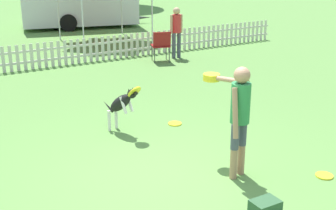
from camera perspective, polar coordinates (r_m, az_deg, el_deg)
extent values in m
plane|color=#5B8C42|center=(7.06, -0.33, -8.81)|extent=(240.00, 240.00, 0.00)
cylinder|color=tan|center=(7.00, 8.00, -7.10)|extent=(0.11, 0.11, 0.47)
cylinder|color=#474C5B|center=(6.82, 8.16, -3.85)|extent=(0.12, 0.12, 0.39)
cylinder|color=tan|center=(7.15, 8.91, -6.56)|extent=(0.11, 0.11, 0.47)
cylinder|color=#474C5B|center=(6.98, 9.09, -3.37)|extent=(0.12, 0.12, 0.39)
cylinder|color=#2D8447|center=(6.73, 8.83, 0.23)|extent=(0.35, 0.35, 0.59)
sphere|color=tan|center=(6.61, 9.01, 3.62)|extent=(0.24, 0.24, 0.24)
cylinder|color=tan|center=(6.57, 8.19, -1.01)|extent=(0.13, 0.22, 0.72)
cylinder|color=tan|center=(7.01, 7.46, 3.06)|extent=(0.22, 0.72, 0.14)
cylinder|color=yellow|center=(7.26, 5.31, 3.09)|extent=(0.26, 0.26, 0.02)
cylinder|color=yellow|center=(7.25, 5.32, 3.29)|extent=(0.26, 0.26, 0.02)
cylinder|color=yellow|center=(7.24, 5.33, 3.50)|extent=(0.26, 0.26, 0.02)
cylinder|color=yellow|center=(7.24, 5.33, 3.70)|extent=(0.26, 0.26, 0.02)
ellipsoid|color=black|center=(8.50, -5.82, 0.24)|extent=(0.41, 0.64, 0.53)
ellipsoid|color=white|center=(8.51, -5.81, -0.03)|extent=(0.22, 0.33, 0.26)
sphere|color=black|center=(8.21, -4.43, 1.37)|extent=(0.16, 0.16, 0.16)
cone|color=black|center=(8.15, -4.12, 1.61)|extent=(0.13, 0.17, 0.14)
cylinder|color=yellow|center=(8.15, -4.12, 1.61)|extent=(0.30, 0.25, 0.22)
cone|color=black|center=(8.24, -4.31, 1.91)|extent=(0.05, 0.05, 0.07)
cone|color=black|center=(8.17, -4.81, 1.76)|extent=(0.05, 0.05, 0.07)
cylinder|color=white|center=(8.84, -6.34, -1.62)|extent=(0.06, 0.06, 0.40)
cylinder|color=white|center=(8.74, -7.18, -1.91)|extent=(0.06, 0.06, 0.40)
cylinder|color=white|center=(8.43, -4.70, 0.23)|extent=(0.11, 0.19, 0.31)
cylinder|color=white|center=(8.33, -5.47, -0.03)|extent=(0.11, 0.19, 0.31)
cone|color=black|center=(8.79, -7.31, -0.17)|extent=(0.14, 0.28, 0.19)
cylinder|color=yellow|center=(9.05, 0.84, -2.28)|extent=(0.26, 0.26, 0.02)
cylinder|color=yellow|center=(7.46, 18.51, -8.16)|extent=(0.26, 0.26, 0.02)
cube|color=beige|center=(13.57, -16.22, 5.10)|extent=(17.11, 0.04, 0.06)
cube|color=beige|center=(13.50, -16.34, 6.34)|extent=(17.11, 0.04, 0.06)
cube|color=beige|center=(13.38, -19.46, 5.22)|extent=(0.09, 0.02, 0.72)
cube|color=beige|center=(13.42, -18.66, 5.34)|extent=(0.09, 0.02, 0.72)
cube|color=beige|center=(13.45, -17.86, 5.46)|extent=(0.09, 0.02, 0.72)
cube|color=beige|center=(13.49, -17.07, 5.58)|extent=(0.09, 0.02, 0.72)
cube|color=beige|center=(13.54, -16.28, 5.69)|extent=(0.09, 0.02, 0.72)
cube|color=beige|center=(13.58, -15.49, 5.81)|extent=(0.09, 0.02, 0.72)
cube|color=beige|center=(13.63, -14.71, 5.92)|extent=(0.09, 0.02, 0.72)
cube|color=beige|center=(13.68, -13.94, 6.03)|extent=(0.09, 0.02, 0.72)
cube|color=beige|center=(13.73, -13.17, 6.14)|extent=(0.09, 0.02, 0.72)
cube|color=beige|center=(13.79, -12.41, 6.24)|extent=(0.09, 0.02, 0.72)
cube|color=beige|center=(13.85, -11.65, 6.35)|extent=(0.09, 0.02, 0.72)
cube|color=beige|center=(13.91, -10.90, 6.45)|extent=(0.09, 0.02, 0.72)
cube|color=beige|center=(13.97, -10.15, 6.55)|extent=(0.09, 0.02, 0.72)
cube|color=beige|center=(14.04, -9.41, 6.65)|extent=(0.09, 0.02, 0.72)
cube|color=beige|center=(14.10, -8.68, 6.75)|extent=(0.09, 0.02, 0.72)
cube|color=beige|center=(14.17, -7.96, 6.84)|extent=(0.09, 0.02, 0.72)
cube|color=beige|center=(14.24, -7.24, 6.93)|extent=(0.09, 0.02, 0.72)
cube|color=beige|center=(14.32, -6.53, 7.02)|extent=(0.09, 0.02, 0.72)
cube|color=beige|center=(14.39, -5.82, 7.11)|extent=(0.09, 0.02, 0.72)
cube|color=beige|center=(14.47, -5.13, 7.20)|extent=(0.09, 0.02, 0.72)
cube|color=beige|center=(14.55, -4.44, 7.28)|extent=(0.09, 0.02, 0.72)
cube|color=beige|center=(14.64, -3.76, 7.36)|extent=(0.09, 0.02, 0.72)
cube|color=beige|center=(14.72, -3.08, 7.44)|extent=(0.09, 0.02, 0.72)
cube|color=beige|center=(14.81, -2.42, 7.52)|extent=(0.09, 0.02, 0.72)
cube|color=beige|center=(14.90, -1.76, 7.60)|extent=(0.09, 0.02, 0.72)
cube|color=beige|center=(14.99, -1.10, 7.67)|extent=(0.09, 0.02, 0.72)
cube|color=beige|center=(15.08, -0.46, 7.75)|extent=(0.09, 0.02, 0.72)
cube|color=beige|center=(15.17, 0.18, 7.82)|extent=(0.09, 0.02, 0.72)
cube|color=beige|center=(15.27, 0.80, 7.89)|extent=(0.09, 0.02, 0.72)
cube|color=beige|center=(15.37, 1.42, 7.96)|extent=(0.09, 0.02, 0.72)
cube|color=beige|center=(15.47, 2.04, 8.02)|extent=(0.09, 0.02, 0.72)
cube|color=beige|center=(15.57, 2.64, 8.08)|extent=(0.09, 0.02, 0.72)
cube|color=beige|center=(15.67, 3.24, 8.15)|extent=(0.09, 0.02, 0.72)
cube|color=beige|center=(15.78, 3.83, 8.21)|extent=(0.09, 0.02, 0.72)
cube|color=beige|center=(15.88, 4.41, 8.27)|extent=(0.09, 0.02, 0.72)
cube|color=beige|center=(15.99, 4.99, 8.32)|extent=(0.09, 0.02, 0.72)
cube|color=beige|center=(16.10, 5.55, 8.38)|extent=(0.09, 0.02, 0.72)
cube|color=beige|center=(16.21, 6.11, 8.43)|extent=(0.09, 0.02, 0.72)
cube|color=beige|center=(16.33, 6.66, 8.49)|extent=(0.09, 0.02, 0.72)
cube|color=beige|center=(16.44, 7.21, 8.54)|extent=(0.09, 0.02, 0.72)
cube|color=beige|center=(16.56, 7.74, 8.59)|extent=(0.09, 0.02, 0.72)
cube|color=beige|center=(16.67, 8.27, 8.63)|extent=(0.09, 0.02, 0.72)
cube|color=beige|center=(16.79, 8.80, 8.68)|extent=(0.09, 0.02, 0.72)
cube|color=beige|center=(16.91, 9.31, 8.73)|extent=(0.09, 0.02, 0.72)
cube|color=beige|center=(17.03, 9.82, 8.77)|extent=(0.09, 0.02, 0.72)
cube|color=beige|center=(17.15, 10.32, 8.81)|extent=(0.09, 0.02, 0.72)
cube|color=beige|center=(17.28, 10.81, 8.86)|extent=(0.09, 0.02, 0.72)
cube|color=beige|center=(17.40, 11.30, 8.90)|extent=(0.09, 0.02, 0.72)
cube|color=beige|center=(17.53, 11.78, 8.94)|extent=(0.09, 0.02, 0.72)
cylinder|color=#333338|center=(14.19, -0.22, 6.53)|extent=(0.02, 0.02, 0.47)
cylinder|color=#333338|center=(14.10, -1.97, 6.44)|extent=(0.02, 0.02, 0.47)
cylinder|color=#333338|center=(13.77, 0.16, 6.14)|extent=(0.02, 0.02, 0.47)
cylinder|color=#333338|center=(13.68, -1.64, 6.06)|extent=(0.02, 0.02, 0.47)
cube|color=maroon|center=(13.88, -0.92, 7.25)|extent=(0.65, 0.65, 0.03)
cube|color=maroon|center=(13.62, -0.74, 7.98)|extent=(0.52, 0.25, 0.45)
cylinder|color=silver|center=(15.23, -10.34, 9.82)|extent=(0.04, 0.04, 1.90)
cylinder|color=silver|center=(16.23, -1.95, 10.66)|extent=(0.04, 0.04, 1.90)
cylinder|color=silver|center=(17.56, -13.22, 10.82)|extent=(0.04, 0.04, 1.90)
cylinder|color=silver|center=(18.44, -5.69, 11.58)|extent=(0.04, 0.04, 1.90)
cylinder|color=#474C5B|center=(14.38, 1.33, 7.32)|extent=(0.11, 0.11, 0.78)
cylinder|color=#474C5B|center=(14.29, 0.70, 7.25)|extent=(0.11, 0.11, 0.78)
cylinder|color=red|center=(14.21, 1.03, 9.90)|extent=(0.27, 0.27, 0.54)
sphere|color=tan|center=(14.16, 1.04, 11.40)|extent=(0.22, 0.22, 0.22)
cylinder|color=tan|center=(14.30, 1.64, 9.91)|extent=(0.08, 0.08, 0.55)
cylinder|color=tan|center=(14.13, 0.42, 9.81)|extent=(0.08, 0.08, 0.55)
cone|color=#3F3F42|center=(20.97, -3.13, 10.60)|extent=(0.82, 0.38, 0.20)
cylinder|color=black|center=(21.56, -12.59, 10.64)|extent=(0.70, 0.34, 0.68)
cylinder|color=black|center=(19.35, -12.05, 9.77)|extent=(0.70, 0.34, 0.68)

